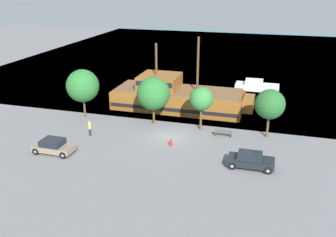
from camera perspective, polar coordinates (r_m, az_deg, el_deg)
name	(u,v)px	position (r m, az deg, el deg)	size (l,w,h in m)	color
ground_plane	(169,136)	(39.84, 0.15, -2.70)	(160.00, 160.00, 0.00)	slate
water_surface	(226,56)	(81.31, 8.87, 9.32)	(80.00, 80.00, 0.00)	teal
pirate_ship	(177,97)	(47.78, 1.31, 3.35)	(17.67, 6.03, 9.22)	brown
moored_boat_dockside	(256,86)	(57.67, 13.32, 4.85)	(6.35, 2.57, 1.50)	silver
parked_car_curb_front	(251,160)	(34.07, 12.48, -6.23)	(4.06, 1.96, 1.34)	black
parked_car_curb_mid	(54,146)	(37.54, -17.03, -4.05)	(3.89, 1.97, 1.38)	#7F705B
fire_hydrant	(171,142)	(37.35, 0.45, -3.67)	(0.42, 0.25, 0.76)	red
bench_promenade_east	(223,133)	(39.98, 8.40, -2.15)	(1.78, 0.45, 0.85)	#4C4742
pedestrian_walking_near	(90,128)	(40.52, -11.84, -1.48)	(0.32, 0.32, 1.63)	#232838
tree_row_east	(83,86)	(45.11, -12.87, 4.87)	(3.85, 3.85, 5.83)	brown
tree_row_mideast	(153,94)	(42.08, -2.23, 3.83)	(3.76, 3.76, 5.49)	brown
tree_row_midwest	(201,99)	(40.48, 5.12, 3.00)	(2.56, 2.56, 4.86)	brown
tree_row_west	(270,104)	(39.74, 15.27, 2.10)	(3.11, 3.11, 5.20)	brown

